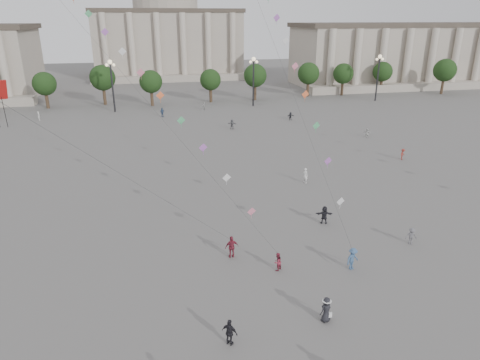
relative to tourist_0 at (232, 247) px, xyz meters
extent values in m
plane|color=#595754|center=(2.29, -7.47, -0.96)|extent=(360.00, 360.00, 0.00)
cube|color=#ABA18F|center=(77.29, 87.53, 7.04)|extent=(80.00, 22.00, 16.00)
cube|color=#443B32|center=(77.29, 87.53, 15.64)|extent=(81.60, 22.44, 1.20)
cube|color=#ABA18F|center=(77.29, 74.53, 0.04)|extent=(84.00, 4.00, 2.00)
cube|color=#ABA18F|center=(2.29, 122.53, 9.04)|extent=(46.00, 30.00, 20.00)
cube|color=#443B32|center=(2.29, 122.53, 19.64)|extent=(46.92, 30.60, 1.20)
cube|color=#ABA18F|center=(2.29, 105.53, 0.04)|extent=(48.30, 4.00, 2.00)
cylinder|color=#ABA18F|center=(2.29, 122.53, 21.54)|extent=(21.00, 21.00, 5.00)
cylinder|color=#36251B|center=(-27.71, 70.53, 0.80)|extent=(0.70, 0.70, 3.52)
sphere|color=black|center=(-27.71, 70.53, 4.48)|extent=(5.12, 5.12, 5.12)
cylinder|color=#36251B|center=(-15.71, 70.53, 0.80)|extent=(0.70, 0.70, 3.52)
sphere|color=black|center=(-15.71, 70.53, 4.48)|extent=(5.12, 5.12, 5.12)
cylinder|color=#36251B|center=(-3.71, 70.53, 0.80)|extent=(0.70, 0.70, 3.52)
sphere|color=black|center=(-3.71, 70.53, 4.48)|extent=(5.12, 5.12, 5.12)
cylinder|color=#36251B|center=(8.29, 70.53, 0.80)|extent=(0.70, 0.70, 3.52)
sphere|color=black|center=(8.29, 70.53, 4.48)|extent=(5.12, 5.12, 5.12)
cylinder|color=#36251B|center=(20.29, 70.53, 0.80)|extent=(0.70, 0.70, 3.52)
sphere|color=black|center=(20.29, 70.53, 4.48)|extent=(5.12, 5.12, 5.12)
cylinder|color=#36251B|center=(32.29, 70.53, 0.80)|extent=(0.70, 0.70, 3.52)
sphere|color=black|center=(32.29, 70.53, 4.48)|extent=(5.12, 5.12, 5.12)
cylinder|color=#36251B|center=(44.29, 70.53, 0.80)|extent=(0.70, 0.70, 3.52)
sphere|color=black|center=(44.29, 70.53, 4.48)|extent=(5.12, 5.12, 5.12)
cylinder|color=#36251B|center=(56.29, 70.53, 0.80)|extent=(0.70, 0.70, 3.52)
sphere|color=black|center=(56.29, 70.53, 4.48)|extent=(5.12, 5.12, 5.12)
cylinder|color=#36251B|center=(68.29, 70.53, 0.80)|extent=(0.70, 0.70, 3.52)
sphere|color=black|center=(68.29, 70.53, 4.48)|extent=(5.12, 5.12, 5.12)
cylinder|color=#262628|center=(-12.71, 62.53, 4.04)|extent=(0.36, 0.36, 10.00)
sphere|color=#FFE5B2|center=(-12.71, 62.53, 9.24)|extent=(0.90, 0.90, 0.90)
sphere|color=#FFE5B2|center=(-13.41, 62.53, 8.64)|extent=(0.60, 0.60, 0.60)
sphere|color=#FFE5B2|center=(-12.01, 62.53, 8.64)|extent=(0.60, 0.60, 0.60)
cylinder|color=#262628|center=(17.29, 62.53, 4.04)|extent=(0.36, 0.36, 10.00)
sphere|color=#FFE5B2|center=(17.29, 62.53, 9.24)|extent=(0.90, 0.90, 0.90)
sphere|color=#FFE5B2|center=(16.59, 62.53, 8.64)|extent=(0.60, 0.60, 0.60)
sphere|color=#FFE5B2|center=(17.99, 62.53, 8.64)|extent=(0.60, 0.60, 0.60)
cylinder|color=#262628|center=(47.29, 62.53, 4.04)|extent=(0.36, 0.36, 10.00)
sphere|color=#FFE5B2|center=(47.29, 62.53, 9.24)|extent=(0.90, 0.90, 0.90)
sphere|color=#FFE5B2|center=(46.59, 62.53, 8.64)|extent=(0.60, 0.60, 0.60)
sphere|color=#FFE5B2|center=(47.99, 62.53, 8.64)|extent=(0.60, 0.60, 0.60)
imported|color=#324971|center=(-3.17, 55.49, -0.05)|extent=(1.14, 0.99, 1.84)
imported|color=#232329|center=(9.90, 4.22, -0.07)|extent=(1.73, 0.92, 1.79)
imported|color=#B6B5B2|center=(5.86, 60.53, -0.11)|extent=(1.38, 1.56, 1.71)
imported|color=#5D5C61|center=(15.78, -1.15, -0.20)|extent=(1.11, 0.81, 1.54)
imported|color=silver|center=(29.32, 32.60, -0.22)|extent=(1.44, 0.97, 1.49)
imported|color=maroon|center=(28.39, 20.52, -0.18)|extent=(1.16, 1.09, 1.57)
imported|color=black|center=(20.94, 47.28, -0.19)|extent=(1.48, 0.61, 1.55)
imported|color=silver|center=(-26.59, 57.47, -0.11)|extent=(0.48, 0.67, 1.71)
imported|color=#58595C|center=(8.51, 42.71, -0.08)|extent=(1.70, 1.19, 1.77)
imported|color=silver|center=(11.93, 14.89, -0.03)|extent=(0.73, 0.81, 1.86)
imported|color=maroon|center=(0.00, 0.00, 0.00)|extent=(1.17, 0.58, 1.93)
imported|color=black|center=(-2.09, -9.90, -0.08)|extent=(1.08, 0.99, 1.78)
imported|color=maroon|center=(3.12, -2.66, -0.22)|extent=(0.92, 0.89, 1.50)
imported|color=#3A5A82|center=(8.92, -3.78, -0.04)|extent=(1.37, 1.11, 1.85)
imported|color=black|center=(4.45, -9.12, -0.08)|extent=(1.02, 0.87, 1.78)
cone|color=white|center=(4.45, -9.12, 0.66)|extent=(0.52, 0.52, 0.14)
cylinder|color=white|center=(4.45, -9.12, 0.60)|extent=(0.60, 0.60, 0.02)
cube|color=white|center=(4.70, -9.27, -0.41)|extent=(0.22, 0.10, 0.35)
cylinder|color=#3F3F3F|center=(-6.94, -3.32, 7.43)|extent=(0.02, 0.02, 20.53)
cylinder|color=#3F3F3F|center=(-14.15, 22.36, 19.22)|extent=(0.02, 0.02, 71.37)
cube|color=pink|center=(1.55, -0.38, 3.24)|extent=(0.76, 0.25, 0.76)
cube|color=white|center=(-0.02, 1.89, 5.40)|extent=(0.76, 0.25, 0.76)
cube|color=#AC5FBE|center=(-1.59, 4.17, 7.41)|extent=(0.76, 0.25, 0.76)
cube|color=#50AE72|center=(-3.16, 6.44, 9.31)|extent=(0.76, 0.25, 0.76)
cube|color=orange|center=(-4.73, 8.72, 11.14)|extent=(0.76, 0.25, 0.76)
cube|color=pink|center=(-6.30, 10.99, 12.92)|extent=(0.76, 0.25, 0.76)
cube|color=white|center=(-7.87, 13.26, 14.66)|extent=(0.76, 0.25, 0.76)
cube|color=#AC5FBE|center=(-9.44, 15.54, 16.35)|extent=(0.76, 0.25, 0.76)
cube|color=#50AE72|center=(-11.01, 17.81, 18.02)|extent=(0.76, 0.25, 0.76)
cube|color=white|center=(8.72, -1.24, 3.81)|extent=(0.76, 0.25, 0.76)
cube|color=#AC5FBE|center=(8.53, 1.30, 6.43)|extent=(0.76, 0.25, 0.76)
cube|color=#50AE72|center=(8.33, 3.85, 8.86)|extent=(0.76, 0.25, 0.76)
cube|color=orange|center=(8.13, 6.39, 11.17)|extent=(0.76, 0.25, 0.76)
cube|color=pink|center=(7.93, 8.93, 13.39)|extent=(0.76, 0.25, 0.76)
cube|color=white|center=(7.73, 11.47, 15.54)|extent=(0.76, 0.25, 0.76)
cube|color=#AC5FBE|center=(7.54, 14.01, 17.65)|extent=(0.76, 0.25, 0.76)
camera|label=1|loc=(-5.89, -30.33, 17.68)|focal=32.00mm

